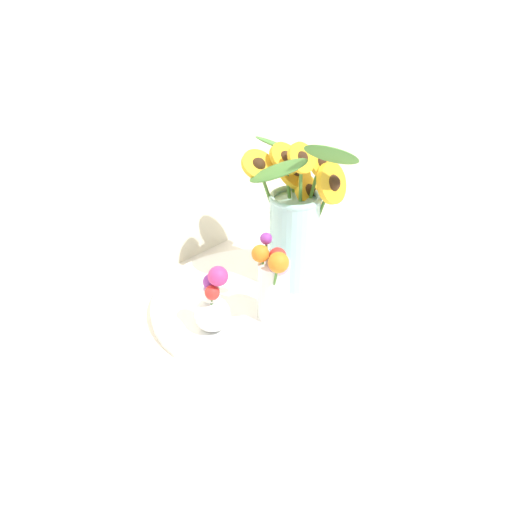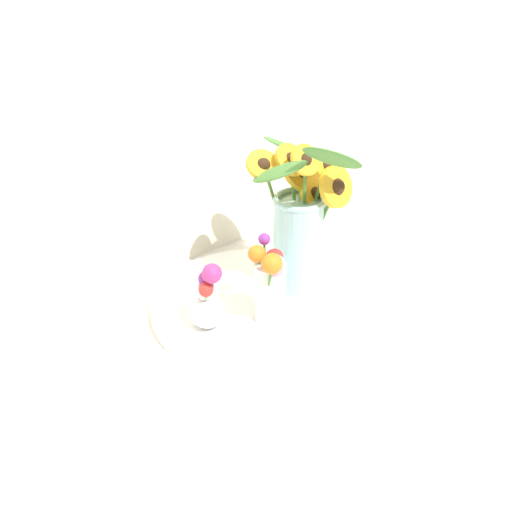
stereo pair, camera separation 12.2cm
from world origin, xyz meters
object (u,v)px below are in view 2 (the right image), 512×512
(serving_tray, at_px, (256,305))
(mason_jar_sunflowers, at_px, (300,223))
(vase_bulb_right, at_px, (208,303))
(vase_small_center, at_px, (270,282))

(serving_tray, distance_m, mason_jar_sunflowers, 0.20)
(serving_tray, distance_m, vase_bulb_right, 0.15)
(mason_jar_sunflowers, relative_size, vase_small_center, 2.10)
(mason_jar_sunflowers, distance_m, vase_bulb_right, 0.26)
(serving_tray, relative_size, mason_jar_sunflowers, 1.18)
(serving_tray, xyz_separation_m, vase_small_center, (-0.02, -0.07, 0.10))
(serving_tray, height_order, mason_jar_sunflowers, mason_jar_sunflowers)
(mason_jar_sunflowers, relative_size, vase_bulb_right, 2.52)
(mason_jar_sunflowers, xyz_separation_m, vase_bulb_right, (-0.24, -0.00, -0.09))
(vase_small_center, bearing_deg, serving_tray, 73.50)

